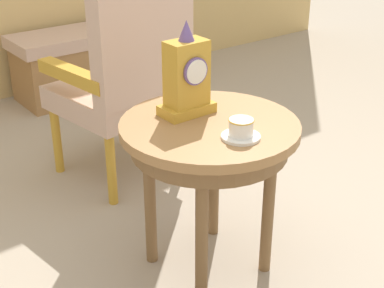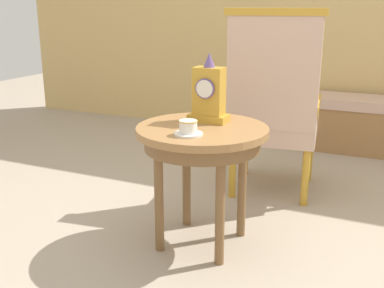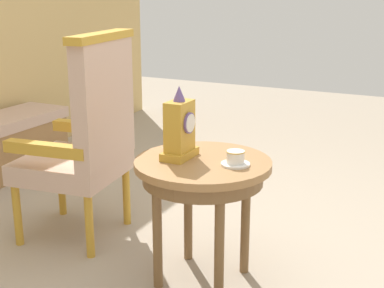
{
  "view_description": "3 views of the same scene",
  "coord_description": "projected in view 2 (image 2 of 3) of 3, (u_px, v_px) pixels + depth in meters",
  "views": [
    {
      "loc": [
        -1.2,
        -1.4,
        1.38
      ],
      "look_at": [
        -0.13,
        -0.02,
        0.54
      ],
      "focal_mm": 52.78,
      "sensor_mm": 36.0,
      "label": 1
    },
    {
      "loc": [
        0.78,
        -2.02,
        1.16
      ],
      "look_at": [
        -0.14,
        0.02,
        0.5
      ],
      "focal_mm": 44.22,
      "sensor_mm": 36.0,
      "label": 2
    },
    {
      "loc": [
        -2.2,
        -1.05,
        1.37
      ],
      "look_at": [
        0.01,
        0.06,
        0.65
      ],
      "focal_mm": 51.26,
      "sensor_mm": 36.0,
      "label": 3
    }
  ],
  "objects": [
    {
      "name": "ground_plane",
      "position": [
        216.0,
        242.0,
        2.4
      ],
      "size": [
        10.0,
        10.0,
        0.0
      ],
      "primitive_type": "plane",
      "color": "tan"
    },
    {
      "name": "teacup_left",
      "position": [
        188.0,
        128.0,
        2.08
      ],
      "size": [
        0.13,
        0.13,
        0.07
      ],
      "color": "white",
      "rests_on": "side_table"
    },
    {
      "name": "side_table",
      "position": [
        202.0,
        143.0,
        2.25
      ],
      "size": [
        0.63,
        0.63,
        0.6
      ],
      "color": "#9E7042",
      "rests_on": "ground"
    },
    {
      "name": "armchair",
      "position": [
        274.0,
        102.0,
        2.84
      ],
      "size": [
        0.61,
        0.6,
        1.14
      ],
      "color": "#CCA893",
      "rests_on": "ground"
    },
    {
      "name": "mantel_clock",
      "position": [
        209.0,
        94.0,
        2.29
      ],
      "size": [
        0.19,
        0.11,
        0.34
      ],
      "color": "gold",
      "rests_on": "side_table"
    },
    {
      "name": "window_bench",
      "position": [
        372.0,
        125.0,
        3.81
      ],
      "size": [
        1.18,
        0.4,
        0.44
      ],
      "color": "#CCA893",
      "rests_on": "ground"
    }
  ]
}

